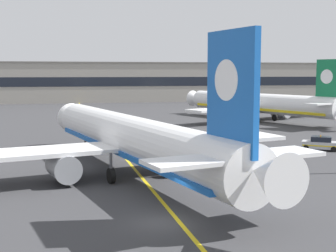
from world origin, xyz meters
TOP-DOWN VIEW (x-y plane):
  - ground_plane at (0.00, 0.00)m, footprint 400.00×400.00m
  - taxiway_centreline at (0.00, 30.00)m, footprint 5.75×179.93m
  - airliner_foreground at (-0.24, 13.45)m, footprint 32.20×40.93m
  - airliner_background at (29.88, 56.29)m, footprint 30.43×38.20m
  - service_car_nearest at (23.66, 22.86)m, footprint 4.49×3.82m
  - terminal_building at (-0.98, 122.40)m, footprint 169.43×12.40m

SIDE VIEW (x-z plane):
  - ground_plane at x=0.00m, z-range 0.00..0.00m
  - taxiway_centreline at x=0.00m, z-range 0.00..0.01m
  - service_car_nearest at x=23.66m, z-range -0.13..1.66m
  - airliner_background at x=29.88m, z-range -2.39..8.96m
  - airliner_foreground at x=-0.24m, z-range -2.46..9.19m
  - terminal_building at x=-0.98m, z-range 0.01..12.46m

